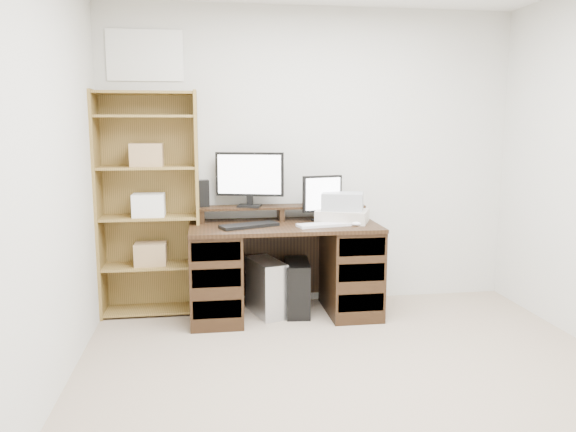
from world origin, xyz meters
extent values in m
cube|color=tan|center=(0.00, 0.00, -0.01)|extent=(3.50, 4.00, 0.02)
cube|color=silver|center=(0.00, 2.01, 1.25)|extent=(3.50, 0.02, 2.50)
cube|color=silver|center=(-1.76, 0.00, 1.25)|extent=(0.02, 4.00, 2.50)
cube|color=white|center=(-1.35, 1.99, 2.08)|extent=(0.60, 0.01, 0.40)
cube|color=black|center=(-0.28, 1.63, 0.73)|extent=(1.50, 0.70, 0.03)
cube|color=black|center=(-0.83, 1.63, 0.36)|extent=(0.40, 0.66, 0.72)
cube|color=black|center=(0.27, 1.63, 0.36)|extent=(0.40, 0.66, 0.72)
cube|color=black|center=(-0.28, 1.96, 0.40)|extent=(1.48, 0.02, 0.65)
cube|color=black|center=(-0.83, 1.30, 0.18)|extent=(0.36, 0.01, 0.14)
cube|color=black|center=(-0.83, 1.30, 0.42)|extent=(0.36, 0.01, 0.14)
cube|color=black|center=(-0.83, 1.30, 0.62)|extent=(0.36, 0.01, 0.14)
cube|color=black|center=(0.27, 1.30, 0.18)|extent=(0.36, 0.01, 0.14)
cube|color=black|center=(0.27, 1.30, 0.42)|extent=(0.36, 0.01, 0.14)
cube|color=black|center=(0.27, 1.30, 0.62)|extent=(0.36, 0.01, 0.14)
cube|color=black|center=(-0.93, 1.85, 0.80)|extent=(0.04, 0.20, 0.10)
cube|color=black|center=(-0.28, 1.85, 0.80)|extent=(0.04, 0.20, 0.10)
cube|color=black|center=(0.37, 1.85, 0.80)|extent=(0.04, 0.20, 0.10)
cube|color=black|center=(-0.28, 1.85, 0.86)|extent=(1.40, 0.22, 0.02)
cube|color=black|center=(-0.54, 1.82, 0.88)|extent=(0.21, 0.19, 0.02)
cube|color=black|center=(-0.54, 1.84, 0.94)|extent=(0.06, 0.04, 0.10)
cube|color=black|center=(-0.54, 1.84, 1.14)|extent=(0.55, 0.18, 0.36)
cube|color=white|center=(-0.54, 1.82, 1.14)|extent=(0.50, 0.14, 0.32)
cube|color=black|center=(0.05, 1.73, 0.76)|extent=(0.19, 0.16, 0.01)
cube|color=black|center=(0.05, 1.75, 0.81)|extent=(0.05, 0.04, 0.09)
cube|color=black|center=(0.05, 1.75, 0.98)|extent=(0.34, 0.11, 0.30)
cube|color=white|center=(0.05, 1.74, 0.98)|extent=(0.30, 0.07, 0.26)
cube|color=black|center=(-0.91, 1.89, 0.98)|extent=(0.09, 0.09, 0.22)
cube|color=black|center=(-0.57, 1.55, 0.76)|extent=(0.48, 0.31, 0.03)
cube|color=silver|center=(0.03, 1.51, 0.76)|extent=(0.47, 0.23, 0.02)
ellipsoid|color=white|center=(0.27, 1.48, 0.77)|extent=(0.10, 0.08, 0.03)
cube|color=beige|center=(0.20, 1.67, 0.80)|extent=(0.49, 0.44, 0.10)
cube|color=#9BA0A6|center=(0.20, 1.67, 0.92)|extent=(0.38, 0.32, 0.14)
cube|color=#B4B7BB|center=(-0.43, 1.68, 0.22)|extent=(0.32, 0.49, 0.45)
cube|color=black|center=(-0.17, 1.66, 0.22)|extent=(0.23, 0.45, 0.43)
cube|color=#19FF33|center=(-0.19, 1.45, 0.31)|extent=(0.01, 0.01, 0.01)
cube|color=olive|center=(-1.74, 1.83, 0.90)|extent=(0.02, 0.30, 1.80)
cube|color=olive|center=(-0.96, 1.83, 0.90)|extent=(0.02, 0.30, 1.80)
cube|color=olive|center=(-1.35, 1.97, 0.90)|extent=(0.80, 0.01, 1.80)
cube|color=olive|center=(-1.35, 1.83, 0.03)|extent=(0.75, 0.28, 0.02)
cube|color=olive|center=(-1.35, 1.83, 0.40)|extent=(0.75, 0.28, 0.02)
cube|color=olive|center=(-1.35, 1.83, 0.80)|extent=(0.75, 0.28, 0.02)
cube|color=olive|center=(-1.35, 1.83, 1.20)|extent=(0.75, 0.28, 0.02)
cube|color=olive|center=(-1.35, 1.83, 1.60)|extent=(0.75, 0.28, 0.02)
cube|color=olive|center=(-1.35, 1.83, 1.78)|extent=(0.75, 0.28, 0.02)
cube|color=#A07F54|center=(-1.35, 1.83, 0.50)|extent=(0.25, 0.20, 0.18)
cube|color=white|center=(-1.35, 1.83, 0.90)|extent=(0.25, 0.20, 0.18)
cube|color=#A07F54|center=(-1.35, 1.83, 1.30)|extent=(0.25, 0.20, 0.18)
camera|label=1|loc=(-0.89, -2.73, 1.53)|focal=35.00mm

